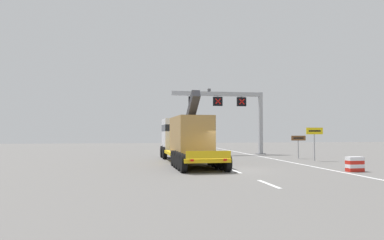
{
  "coord_description": "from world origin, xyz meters",
  "views": [
    {
      "loc": [
        -5.97,
        -21.04,
        2.39
      ],
      "look_at": [
        -1.07,
        8.96,
        3.49
      ],
      "focal_mm": 31.96,
      "sensor_mm": 36.0,
      "label": 1
    }
  ],
  "objects": [
    {
      "name": "heavy_haul_truck_yellow",
      "position": [
        -2.07,
        6.44,
        1.99
      ],
      "size": [
        3.35,
        14.12,
        5.3
      ],
      "color": "yellow",
      "rests_on": "ground"
    },
    {
      "name": "crash_barrier_striped",
      "position": [
        7.2,
        -2.04,
        0.45
      ],
      "size": [
        1.03,
        0.56,
        0.9
      ],
      "color": "red",
      "rests_on": "ground"
    },
    {
      "name": "ground",
      "position": [
        0.0,
        0.0,
        0.0
      ],
      "size": [
        112.0,
        112.0,
        0.0
      ],
      "primitive_type": "plane",
      "color": "slate"
    },
    {
      "name": "lane_markings",
      "position": [
        0.08,
        24.07,
        0.01
      ],
      "size": [
        0.2,
        62.73,
        0.01
      ],
      "color": "silver",
      "rests_on": "ground"
    },
    {
      "name": "overhead_lane_gantry",
      "position": [
        4.13,
        14.78,
        5.4
      ],
      "size": [
        10.31,
        0.9,
        7.08
      ],
      "color": "#9EA0A5",
      "rests_on": "ground"
    },
    {
      "name": "tourist_info_sign_brown",
      "position": [
        8.7,
        8.27,
        1.58
      ],
      "size": [
        1.38,
        0.15,
        2.09
      ],
      "color": "#9EA0A5",
      "rests_on": "ground"
    },
    {
      "name": "exit_sign_yellow",
      "position": [
        8.77,
        5.53,
        2.12
      ],
      "size": [
        1.48,
        0.15,
        2.79
      ],
      "color": "#9EA0A5",
      "rests_on": "ground"
    },
    {
      "name": "edge_line_right",
      "position": [
        6.2,
        12.0,
        0.01
      ],
      "size": [
        0.2,
        63.0,
        0.01
      ],
      "primitive_type": "cube",
      "color": "silver",
      "rests_on": "ground"
    }
  ]
}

